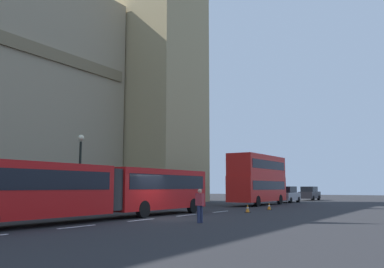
% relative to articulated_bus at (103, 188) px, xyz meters
% --- Properties ---
extents(ground_plane, '(160.00, 160.00, 0.00)m').
position_rel_articulated_bus_xyz_m(ground_plane, '(2.69, -1.99, -1.75)').
color(ground_plane, '#262628').
extents(lane_centre_marking, '(25.20, 0.16, 0.01)m').
position_rel_articulated_bus_xyz_m(lane_centre_marking, '(-1.34, -1.99, -1.74)').
color(lane_centre_marking, silver).
rests_on(lane_centre_marking, ground_plane).
extents(articulated_bus, '(18.49, 2.54, 2.90)m').
position_rel_articulated_bus_xyz_m(articulated_bus, '(0.00, 0.00, 0.00)').
color(articulated_bus, red).
rests_on(articulated_bus, ground_plane).
extents(double_decker_bus, '(9.29, 2.54, 4.90)m').
position_rel_articulated_bus_xyz_m(double_decker_bus, '(21.96, 0.00, 0.96)').
color(double_decker_bus, red).
rests_on(double_decker_bus, ground_plane).
extents(sedan_lead, '(4.40, 1.86, 1.85)m').
position_rel_articulated_bus_xyz_m(sedan_lead, '(30.27, -0.10, -0.83)').
color(sedan_lead, gray).
rests_on(sedan_lead, ground_plane).
extents(sedan_trailing, '(4.40, 1.86, 1.85)m').
position_rel_articulated_bus_xyz_m(sedan_trailing, '(40.37, 0.21, -0.83)').
color(sedan_trailing, black).
rests_on(sedan_trailing, ground_plane).
extents(traffic_cone_west, '(0.36, 0.36, 0.58)m').
position_rel_articulated_bus_xyz_m(traffic_cone_west, '(10.20, -4.12, -1.46)').
color(traffic_cone_west, black).
rests_on(traffic_cone_west, ground_plane).
extents(traffic_cone_middle, '(0.36, 0.36, 0.58)m').
position_rel_articulated_bus_xyz_m(traffic_cone_middle, '(14.33, -4.11, -1.46)').
color(traffic_cone_middle, black).
rests_on(traffic_cone_middle, ground_plane).
extents(street_lamp, '(0.44, 0.44, 5.27)m').
position_rel_articulated_bus_xyz_m(street_lamp, '(2.54, 4.51, 1.31)').
color(street_lamp, black).
rests_on(street_lamp, ground_plane).
extents(pedestrian_near_cones, '(0.36, 0.43, 1.69)m').
position_rel_articulated_bus_xyz_m(pedestrian_near_cones, '(1.08, -5.62, -0.83)').
color(pedestrian_near_cones, '#262D4C').
rests_on(pedestrian_near_cones, ground_plane).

